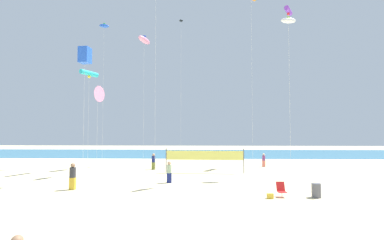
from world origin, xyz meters
name	(u,v)px	position (x,y,z in m)	size (l,w,h in m)	color
ground_plane	(157,202)	(0.00, 0.00, 0.00)	(120.00, 120.00, 0.00)	beige
ocean_band	(187,153)	(0.00, 33.95, 0.00)	(120.00, 20.00, 0.01)	teal
beachgoer_plum_shirt	(264,160)	(9.86, 15.45, 0.82)	(0.35, 0.35, 1.54)	#EA7260
beachgoer_charcoal_shirt	(73,175)	(-6.46, 3.03, 0.99)	(0.42, 0.42, 1.85)	gold
beachgoer_sage_shirt	(169,171)	(0.03, 5.67, 0.91)	(0.39, 0.39, 1.70)	navy
beachgoer_navy_shirt	(154,161)	(-2.51, 12.85, 0.92)	(0.39, 0.39, 1.72)	olive
folding_beach_chair	(281,189)	(7.56, 1.51, 0.47)	(0.52, 0.65, 0.89)	red
trash_barrel	(316,190)	(9.66, 1.35, 0.43)	(0.55, 0.55, 0.86)	#595960
volleyball_net	(205,156)	(2.93, 10.68, 1.63)	(7.71, 0.42, 2.40)	#4C4C51
beach_handbag	(270,196)	(6.74, 0.98, 0.15)	(0.38, 0.19, 0.31)	gold
kite_pink_delta	(98,94)	(-7.24, 9.21, 7.63)	(0.81, 1.59, 8.40)	silver
kite_pink_inflatable	(144,40)	(-4.26, 15.76, 15.14)	(1.57, 2.16, 15.70)	silver
kite_black_diamond	(181,28)	(-0.05, 19.44, 18.02)	(0.58, 0.58, 19.22)	silver
kite_blue_box	(85,55)	(-6.98, 5.77, 10.33)	(0.89, 0.89, 10.99)	silver
kite_violet_tube	(288,11)	(13.81, 17.90, 19.47)	(1.57, 2.06, 19.82)	silver
kite_cyan_tube	(89,74)	(-9.21, 11.77, 10.19)	(1.35, 2.15, 10.47)	silver
kite_blue_inflatable	(104,27)	(-9.50, 16.55, 17.21)	(1.31, 0.50, 17.64)	silver
kite_white_inflatable	(288,21)	(11.03, 9.83, 14.74)	(1.51, 0.64, 15.18)	silver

